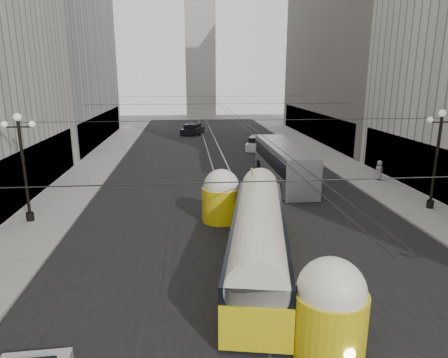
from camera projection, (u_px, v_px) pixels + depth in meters
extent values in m
cube|color=black|center=(220.00, 166.00, 39.02)|extent=(20.00, 85.00, 0.02)
cube|color=gray|center=(102.00, 160.00, 41.27)|extent=(4.00, 72.00, 0.15)
cube|color=gray|center=(327.00, 156.00, 43.47)|extent=(4.00, 72.00, 0.15)
cube|color=gray|center=(212.00, 166.00, 38.95)|extent=(0.12, 85.00, 0.04)
cube|color=gray|center=(227.00, 166.00, 39.09)|extent=(0.12, 85.00, 0.04)
cube|color=black|center=(38.00, 168.00, 29.04)|extent=(0.10, 18.00, 3.60)
cube|color=#999999|center=(45.00, 29.00, 48.60)|extent=(12.00, 28.00, 28.00)
cube|color=black|center=(103.00, 127.00, 52.16)|extent=(0.10, 25.20, 3.60)
cube|color=black|center=(419.00, 166.00, 29.69)|extent=(0.10, 18.00, 3.60)
cube|color=#514C47|center=(363.00, 16.00, 51.77)|extent=(12.00, 32.00, 32.00)
cube|color=black|center=(312.00, 125.00, 54.74)|extent=(0.10, 28.80, 3.60)
cube|color=#B2AFA8|center=(200.00, 58.00, 81.77)|extent=(6.00, 6.00, 24.00)
cylinder|color=black|center=(24.00, 172.00, 23.10)|extent=(0.18, 0.18, 6.00)
cylinder|color=black|center=(30.00, 217.00, 23.79)|extent=(0.44, 0.44, 0.50)
cylinder|color=black|center=(19.00, 127.00, 22.45)|extent=(1.60, 0.08, 0.08)
sphere|color=white|center=(17.00, 117.00, 22.31)|extent=(0.44, 0.44, 0.44)
sphere|color=white|center=(4.00, 124.00, 22.34)|extent=(0.36, 0.36, 0.36)
sphere|color=white|center=(32.00, 124.00, 22.48)|extent=(0.36, 0.36, 0.36)
cylinder|color=black|center=(436.00, 163.00, 25.41)|extent=(0.18, 0.18, 6.00)
cylinder|color=black|center=(430.00, 204.00, 26.11)|extent=(0.44, 0.44, 0.50)
cylinder|color=black|center=(441.00, 122.00, 24.76)|extent=(1.60, 0.08, 0.08)
sphere|color=white|center=(442.00, 113.00, 24.62)|extent=(0.44, 0.44, 0.44)
sphere|color=white|center=(430.00, 120.00, 24.65)|extent=(0.36, 0.36, 0.36)
cylinder|color=black|center=(315.00, 180.00, 10.05)|extent=(25.00, 0.03, 0.03)
cylinder|color=black|center=(240.00, 120.00, 23.54)|extent=(25.00, 0.03, 0.03)
cylinder|color=black|center=(220.00, 104.00, 37.03)|extent=(25.00, 0.03, 0.03)
cylinder|color=black|center=(211.00, 96.00, 50.52)|extent=(25.00, 0.03, 0.03)
cylinder|color=black|center=(217.00, 103.00, 40.93)|extent=(0.03, 72.00, 0.03)
cylinder|color=black|center=(221.00, 103.00, 40.97)|extent=(0.03, 72.00, 0.03)
cube|color=gold|center=(258.00, 246.00, 18.32)|extent=(4.65, 12.80, 1.53)
cube|color=black|center=(258.00, 261.00, 18.50)|extent=(4.58, 12.43, 0.27)
cube|color=black|center=(259.00, 226.00, 18.07)|extent=(4.64, 12.62, 0.76)
cylinder|color=silver|center=(259.00, 221.00, 18.00)|extent=(4.35, 12.57, 2.07)
cylinder|color=gold|center=(329.00, 322.00, 12.54)|extent=(2.34, 2.34, 2.07)
sphere|color=silver|center=(331.00, 292.00, 12.27)|extent=(2.16, 2.16, 2.16)
cylinder|color=gold|center=(221.00, 204.00, 24.05)|extent=(2.34, 2.34, 2.07)
sphere|color=silver|center=(221.00, 187.00, 23.78)|extent=(2.16, 2.16, 2.16)
sphere|color=#FFF2BF|center=(349.00, 353.00, 11.54)|extent=(0.36, 0.36, 0.36)
cube|color=#A9ACAE|center=(283.00, 163.00, 32.99)|extent=(2.55, 12.03, 3.01)
cube|color=black|center=(283.00, 157.00, 32.87)|extent=(2.57, 11.61, 1.10)
cube|color=black|center=(304.00, 176.00, 27.16)|extent=(2.30, 0.11, 1.40)
cylinder|color=black|center=(279.00, 189.00, 29.26)|extent=(0.30, 1.00, 1.00)
cylinder|color=black|center=(312.00, 188.00, 29.49)|extent=(0.30, 1.00, 1.00)
cylinder|color=black|center=(259.00, 165.00, 37.02)|extent=(0.30, 1.00, 1.00)
cylinder|color=black|center=(286.00, 164.00, 37.25)|extent=(0.30, 1.00, 1.00)
cube|color=white|center=(258.00, 145.00, 47.39)|extent=(3.57, 5.39, 0.88)
cube|color=black|center=(258.00, 140.00, 47.23)|extent=(2.60, 3.18, 0.84)
cylinder|color=black|center=(252.00, 149.00, 45.71)|extent=(0.22, 0.71, 0.71)
cylinder|color=black|center=(268.00, 149.00, 45.88)|extent=(0.22, 0.71, 0.71)
cylinder|color=black|center=(248.00, 144.00, 48.98)|extent=(0.22, 0.71, 0.71)
cylinder|color=black|center=(263.00, 144.00, 49.15)|extent=(0.22, 0.71, 0.71)
cube|color=black|center=(193.00, 131.00, 59.87)|extent=(3.80, 5.31, 0.87)
cube|color=black|center=(193.00, 127.00, 59.72)|extent=(2.70, 3.19, 0.82)
cylinder|color=black|center=(187.00, 134.00, 58.22)|extent=(0.22, 0.70, 0.70)
cylinder|color=black|center=(199.00, 133.00, 58.39)|extent=(0.22, 0.70, 0.70)
cylinder|color=black|center=(187.00, 130.00, 61.44)|extent=(0.22, 0.70, 0.70)
cylinder|color=black|center=(198.00, 130.00, 61.61)|extent=(0.22, 0.70, 0.70)
imported|color=gray|center=(379.00, 170.00, 33.00)|extent=(0.87, 0.62, 1.63)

